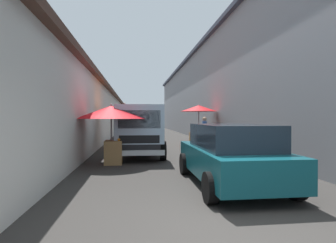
{
  "coord_description": "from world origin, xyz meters",
  "views": [
    {
      "loc": [
        -3.49,
        1.47,
        1.6
      ],
      "look_at": [
        9.87,
        -0.17,
        1.43
      ],
      "focal_mm": 28.93,
      "sensor_mm": 36.0,
      "label": 1
    }
  ],
  "objects": [
    {
      "name": "fruit_stall_far_left",
      "position": [
        11.95,
        -2.21,
        1.69
      ],
      "size": [
        2.12,
        2.12,
        2.43
      ],
      "color": "#9E9EA3",
      "rests_on": "ground"
    },
    {
      "name": "plastic_stool",
      "position": [
        4.94,
        -0.51,
        0.33
      ],
      "size": [
        0.3,
        0.3,
        0.43
      ],
      "color": "red",
      "rests_on": "ground"
    },
    {
      "name": "building_left_whitewash",
      "position": [
        15.75,
        6.82,
        1.89
      ],
      "size": [
        49.8,
        7.5,
        3.76
      ],
      "color": "silver",
      "rests_on": "ground"
    },
    {
      "name": "vendor_by_crates",
      "position": [
        17.81,
        2.08,
        0.96
      ],
      "size": [
        0.65,
        0.29,
        1.66
      ],
      "color": "#232328",
      "rests_on": "ground"
    },
    {
      "name": "building_right_concrete",
      "position": [
        15.75,
        -6.82,
        3.53
      ],
      "size": [
        49.8,
        7.5,
        7.05
      ],
      "color": "gray",
      "rests_on": "ground"
    },
    {
      "name": "fruit_stall_far_right",
      "position": [
        6.16,
        2.28,
        1.65
      ],
      "size": [
        2.46,
        2.46,
        2.11
      ],
      "color": "#9E9EA3",
      "rests_on": "ground"
    },
    {
      "name": "delivery_truck",
      "position": [
        7.36,
        1.26,
        1.04
      ],
      "size": [
        4.98,
        2.1,
        2.08
      ],
      "color": "black",
      "rests_on": "ground"
    },
    {
      "name": "parked_scooter",
      "position": [
        12.23,
        2.01,
        0.45
      ],
      "size": [
        1.69,
        0.48,
        1.14
      ],
      "color": "black",
      "rests_on": "ground"
    },
    {
      "name": "hatchback_car",
      "position": [
        2.7,
        -0.79,
        0.74
      ],
      "size": [
        3.91,
        1.92,
        1.45
      ],
      "color": "#0F4C56",
      "rests_on": "ground"
    },
    {
      "name": "fruit_stall_near_left",
      "position": [
        10.37,
        1.98,
        1.85
      ],
      "size": [
        2.35,
        2.35,
        2.4
      ],
      "color": "#9E9EA3",
      "rests_on": "ground"
    },
    {
      "name": "vendor_in_shade",
      "position": [
        10.21,
        -2.13,
        0.96
      ],
      "size": [
        0.65,
        0.28,
        1.66
      ],
      "color": "#665B4C",
      "rests_on": "ground"
    },
    {
      "name": "ground",
      "position": [
        13.5,
        0.0,
        0.0
      ],
      "size": [
        90.0,
        90.0,
        0.0
      ],
      "primitive_type": "plane",
      "color": "#33302D"
    }
  ]
}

